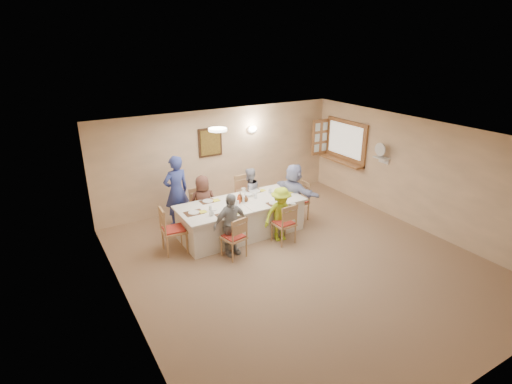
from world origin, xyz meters
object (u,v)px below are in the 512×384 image
chair_right_end (298,201)px  diner_back_right (249,193)px  chair_left_end (174,229)px  diner_right_end (294,193)px  caregiver (176,191)px  chair_back_right (247,196)px  diner_back_left (203,203)px  chair_front_left (234,236)px  chair_back_left (202,208)px  desk_fan (381,152)px  diner_front_left (231,225)px  diner_front_right (281,214)px  dining_table (241,218)px  condiment_ketchup (239,199)px  chair_front_right (284,223)px  serving_hatch (346,142)px

chair_right_end → diner_back_right: diner_back_right is taller
chair_left_end → diner_right_end: diner_right_end is taller
caregiver → diner_back_right: bearing=155.7°
diner_right_end → diner_back_right: bearing=38.7°
chair_back_right → diner_back_left: size_ratio=0.79×
chair_back_right → chair_front_left: 2.00m
chair_back_left → chair_back_right: 1.20m
desk_fan → diner_back_right: 3.33m
diner_right_end → caregiver: (-2.47, 1.15, 0.14)m
chair_front_left → diner_front_left: bearing=-101.5°
chair_front_left → diner_front_right: (1.20, 0.12, 0.16)m
dining_table → condiment_ketchup: size_ratio=12.55×
chair_front_left → diner_front_right: 1.22m
dining_table → caregiver: (-1.05, 1.15, 0.46)m
diner_back_right → chair_right_end: bearing=136.2°
chair_left_end → diner_back_right: diner_back_right is taller
chair_front_left → dining_table: bearing=-138.4°
diner_right_end → diner_back_left: bearing=59.8°
chair_back_right → diner_back_right: bearing=-91.7°
dining_table → chair_back_left: bearing=126.9°
desk_fan → chair_front_right: size_ratio=0.33×
serving_hatch → diner_back_right: bearing=-179.0°
chair_back_left → diner_back_right: size_ratio=0.73×
desk_fan → chair_back_right: desk_fan is taller
serving_hatch → diner_front_right: serving_hatch is taller
chair_front_right → condiment_ketchup: 1.10m
diner_front_left → diner_right_end: diner_right_end is taller
diner_back_right → chair_back_left: bearing=-13.9°
desk_fan → diner_back_right: desk_fan is taller
serving_hatch → diner_right_end: 2.47m
diner_front_left → diner_right_end: bearing=14.6°
diner_right_end → chair_right_end: bearing=-101.6°
serving_hatch → chair_front_left: serving_hatch is taller
desk_fan → diner_back_right: bearing=156.1°
diner_back_left → diner_front_left: 1.36m
chair_left_end → diner_back_left: size_ratio=0.79×
serving_hatch → chair_right_end: serving_hatch is taller
chair_back_right → diner_back_right: 0.17m
chair_back_left → condiment_ketchup: condiment_ketchup is taller
serving_hatch → diner_back_right: (-3.04, -0.05, -0.87)m
chair_front_left → diner_back_left: bearing=-101.5°
serving_hatch → diner_right_end: serving_hatch is taller
chair_back_right → diner_front_right: 1.48m
chair_right_end → chair_left_end: bearing=-90.2°
dining_table → chair_back_right: size_ratio=2.75×
dining_table → chair_front_left: (-0.60, -0.80, 0.07)m
desk_fan → diner_right_end: size_ratio=0.21×
chair_front_left → chair_right_end: size_ratio=0.96×
chair_back_left → diner_front_right: bearing=-57.5°
chair_front_right → caregiver: bearing=-52.4°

